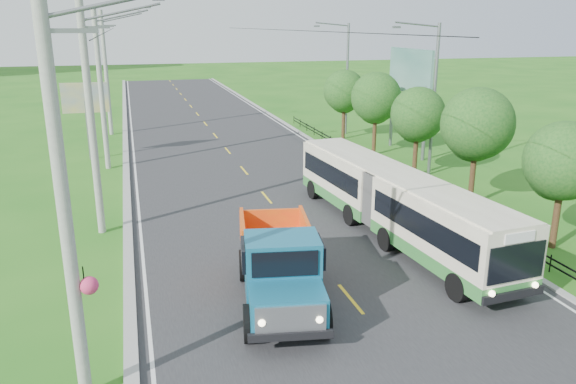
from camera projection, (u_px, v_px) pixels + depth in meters
name	position (u px, v px, depth m)	size (l,w,h in m)	color
ground	(351.00, 299.00, 18.97)	(240.00, 240.00, 0.00)	#226518
road	(238.00, 163.00, 37.39)	(14.00, 120.00, 0.02)	#28282B
curb_left	(126.00, 170.00, 35.50)	(0.40, 120.00, 0.15)	#9E9E99
curb_right	(339.00, 156.00, 39.25)	(0.30, 120.00, 0.10)	#9E9E99
edge_line_left	(135.00, 170.00, 35.65)	(0.12, 120.00, 0.00)	silver
edge_line_right	(332.00, 157.00, 39.13)	(0.12, 120.00, 0.00)	silver
centre_dash	(351.00, 299.00, 18.96)	(0.12, 2.20, 0.00)	yellow
railing_right	(387.00, 173.00, 33.87)	(0.04, 40.00, 0.60)	black
pole_nearest	(67.00, 209.00, 12.63)	(3.51, 0.44, 10.00)	gray
pole_near	(92.00, 119.00, 23.64)	(3.51, 0.32, 10.00)	gray
pole_mid	(102.00, 88.00, 34.69)	(3.51, 0.32, 10.00)	gray
pole_far	(107.00, 73.00, 45.75)	(3.51, 0.32, 10.00)	gray
tree_second	(562.00, 165.00, 22.50)	(3.18, 3.26, 5.30)	#382314
tree_third	(476.00, 127.00, 27.89)	(3.60, 3.62, 6.00)	#382314
tree_fourth	(417.00, 117.00, 33.54)	(3.24, 3.31, 5.40)	#382314
tree_fifth	(376.00, 100.00, 38.99)	(3.48, 3.52, 5.80)	#382314
tree_back	(344.00, 93.00, 44.58)	(3.30, 3.36, 5.50)	#382314
streetlight_mid	(432.00, 95.00, 33.23)	(3.02, 0.20, 9.07)	slate
streetlight_far	(345.00, 75.00, 46.13)	(3.02, 0.20, 9.07)	slate
planter_near	(472.00, 213.00, 26.66)	(0.64, 0.64, 0.67)	silver
planter_mid	(396.00, 172.00, 34.03)	(0.64, 0.64, 0.67)	silver
planter_far	(347.00, 146.00, 41.40)	(0.64, 0.64, 0.67)	silver
billboard_left	(85.00, 103.00, 37.49)	(3.00, 0.20, 5.20)	slate
billboard_right	(410.00, 77.00, 39.07)	(0.24, 6.00, 7.30)	slate
bus	(393.00, 198.00, 24.16)	(3.61, 14.96, 2.86)	#317B34
dump_truck	(279.00, 261.00, 18.28)	(3.42, 6.71, 2.69)	#156181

